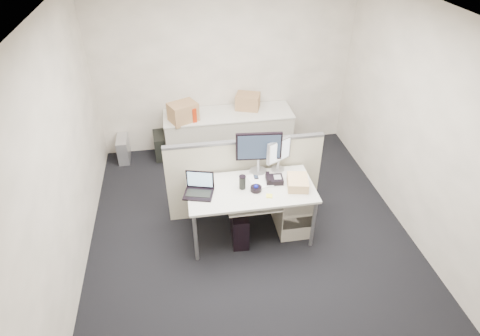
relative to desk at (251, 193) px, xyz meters
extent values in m
cube|color=black|center=(0.00, 0.00, -0.67)|extent=(4.00, 4.50, 0.01)
cube|color=white|center=(0.00, 0.00, 2.04)|extent=(4.00, 4.50, 0.01)
cube|color=silver|center=(0.00, 2.25, 0.69)|extent=(4.00, 0.02, 2.70)
cube|color=silver|center=(0.00, -2.25, 0.69)|extent=(4.00, 0.02, 2.70)
cube|color=silver|center=(-2.00, 0.00, 0.69)|extent=(0.02, 4.50, 2.70)
cube|color=silver|center=(2.00, 0.00, 0.69)|extent=(0.02, 4.50, 2.70)
cube|color=silver|center=(0.00, 0.00, 0.05)|extent=(1.50, 0.75, 0.03)
cylinder|color=slate|center=(-0.70, -0.33, -0.31)|extent=(0.04, 0.04, 0.70)
cylinder|color=slate|center=(-0.70, 0.33, -0.31)|extent=(0.04, 0.04, 0.70)
cylinder|color=slate|center=(0.70, -0.33, -0.31)|extent=(0.04, 0.04, 0.70)
cylinder|color=slate|center=(0.70, 0.33, -0.31)|extent=(0.04, 0.04, 0.70)
cube|color=silver|center=(0.00, -0.18, -0.04)|extent=(0.62, 0.32, 0.02)
cube|color=#AEA799|center=(0.55, 0.05, -0.34)|extent=(0.40, 0.55, 0.65)
cube|color=#B8B498|center=(0.00, 0.45, -0.11)|extent=(2.00, 0.06, 1.10)
cube|color=#AEA799|center=(0.00, 1.93, -0.30)|extent=(2.00, 0.60, 0.72)
cube|color=black|center=(0.15, 0.32, 0.34)|extent=(0.57, 0.27, 0.56)
cube|color=#B7B7BC|center=(0.40, 0.32, 0.28)|extent=(0.39, 0.32, 0.43)
cube|color=black|center=(-0.62, -0.02, 0.19)|extent=(0.38, 0.33, 0.25)
cylinder|color=black|center=(0.05, -0.05, 0.09)|extent=(0.14, 0.14, 0.05)
cube|color=black|center=(0.30, 0.08, 0.10)|extent=(0.22, 0.18, 0.06)
cube|color=white|center=(0.13, 0.12, 0.07)|extent=(0.29, 0.34, 0.01)
cube|color=#FFF63D|center=(0.18, -0.18, 0.07)|extent=(0.09, 0.09, 0.01)
cylinder|color=black|center=(-0.10, 0.02, 0.15)|extent=(0.10, 0.10, 0.16)
ellipsoid|color=#FFE747|center=(0.28, 0.10, 0.09)|extent=(0.16, 0.16, 0.04)
cube|color=black|center=(0.10, 0.20, 0.07)|extent=(0.06, 0.10, 0.01)
cube|color=#E6B179|center=(0.55, -0.05, 0.12)|extent=(0.29, 0.34, 0.11)
cube|color=black|center=(0.05, -0.14, -0.02)|extent=(0.47, 0.26, 0.02)
cube|color=black|center=(-0.15, -0.05, -0.44)|extent=(0.22, 0.49, 0.45)
cube|color=black|center=(-1.12, 2.03, -0.47)|extent=(0.20, 0.43, 0.40)
cube|color=#B7B7BC|center=(-1.70, 2.03, -0.47)|extent=(0.17, 0.42, 0.39)
cube|color=#A97355|center=(-0.70, 1.81, 0.21)|extent=(0.49, 0.44, 0.30)
cube|color=#A97355|center=(0.33, 2.05, 0.19)|extent=(0.44, 0.39, 0.26)
cube|color=#AE2609|center=(-0.57, 1.83, 0.18)|extent=(0.14, 0.27, 0.25)
camera|label=1|loc=(-0.74, -3.66, 2.97)|focal=30.00mm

